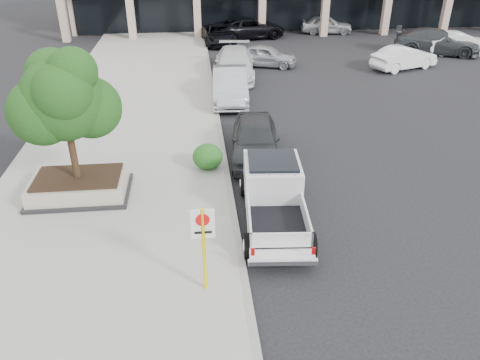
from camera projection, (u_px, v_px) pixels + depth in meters
The scene contains 18 objects.
ground at pixel (293, 245), 13.27m from camera, with size 120.00×120.00×0.00m, color black.
sidewalk at pixel (121, 158), 17.96m from camera, with size 8.00×52.00×0.15m, color gray.
curb at pixel (223, 154), 18.32m from camera, with size 0.20×52.00×0.15m, color gray.
planter at pixel (79, 186), 15.28m from camera, with size 3.20×2.20×0.68m.
planter_tree at pixel (69, 98), 14.00m from camera, with size 2.90×2.55×4.00m.
no_parking_sign at pixel (203, 239), 10.78m from camera, with size 0.55×0.09×2.30m.
hedge at pixel (208, 156), 16.86m from camera, with size 1.10×0.99×0.94m, color #164313.
pickup_truck at pixel (274, 198), 13.93m from camera, with size 1.93×5.21×1.64m, color silver, non-canonical shape.
curb_car_a at pixel (255, 139), 17.89m from camera, with size 1.78×4.44×1.51m, color #282B2D.
curb_car_b at pixel (230, 85), 23.60m from camera, with size 1.70×4.87×1.61m, color #A7ABAF.
curb_car_c at pixel (235, 63), 27.24m from camera, with size 2.24×5.52×1.60m, color silver.
curb_car_d at pixel (218, 35), 34.81m from camera, with size 2.23×4.84×1.35m, color black.
lot_car_a at pixel (265, 56), 29.37m from camera, with size 1.59×3.94×1.34m, color #A2A5AA.
lot_car_b at pixel (404, 58), 28.81m from camera, with size 1.47×4.22×1.39m, color white.
lot_car_c at pixel (437, 42), 32.13m from camera, with size 2.30×5.65×1.64m, color #313537.
lot_car_d at pixel (249, 28), 36.39m from camera, with size 2.62×5.67×1.58m, color black.
lot_car_e at pixel (326, 25), 38.03m from camera, with size 1.66×4.12×1.41m, color #A6A8AE.
lot_car_f at pixel (459, 43), 32.07m from camera, with size 1.55×4.44×1.46m, color white.
Camera 1 is at (-2.60, -10.50, 8.04)m, focal length 35.00 mm.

